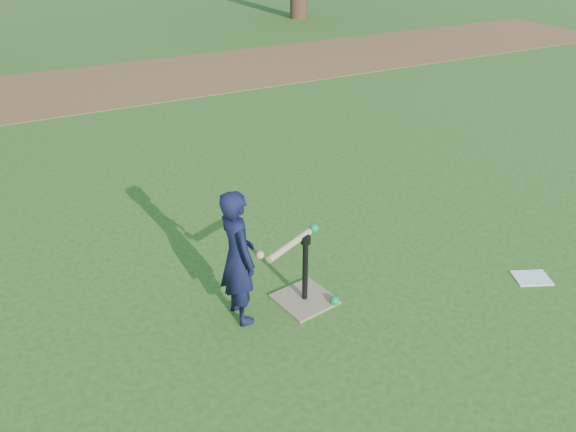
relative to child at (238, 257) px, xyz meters
name	(u,v)px	position (x,y,z in m)	size (l,w,h in m)	color
ground	(294,327)	(0.31, -0.32, -0.55)	(80.00, 80.00, 0.00)	#285116
dirt_strip	(101,85)	(0.31, 7.18, -0.55)	(24.00, 3.00, 0.01)	brown
child	(238,257)	(0.00, 0.00, 0.00)	(0.40, 0.27, 1.11)	black
wiffle_ball_ground	(335,301)	(0.74, -0.23, -0.51)	(0.08, 0.08, 0.08)	#0C853B
clipboard	(532,278)	(2.47, -0.71, -0.55)	(0.30, 0.23, 0.01)	white
batting_tee	(305,289)	(0.55, -0.06, -0.44)	(0.49, 0.49, 0.61)	#897857
swing_action	(294,241)	(0.45, -0.07, 0.05)	(0.61, 0.31, 0.09)	tan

